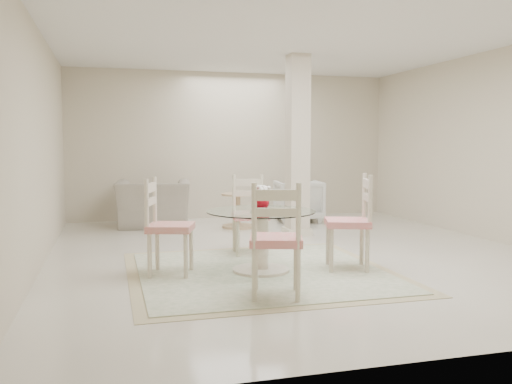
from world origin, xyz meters
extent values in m
plane|color=white|center=(0.00, 0.00, 0.00)|extent=(7.00, 7.00, 0.00)
cube|color=beige|center=(0.00, 3.50, 1.35)|extent=(6.00, 0.02, 2.70)
cube|color=beige|center=(0.00, -3.50, 1.35)|extent=(6.00, 0.02, 2.70)
cube|color=beige|center=(-3.00, 0.00, 1.35)|extent=(0.02, 7.00, 2.70)
cube|color=beige|center=(3.00, 0.00, 1.35)|extent=(0.02, 7.00, 2.70)
cube|color=white|center=(0.00, 0.00, 2.70)|extent=(6.00, 7.00, 0.02)
cube|color=beige|center=(0.50, 1.30, 1.35)|extent=(0.30, 0.30, 2.70)
cube|color=tan|center=(-0.70, -0.93, 0.00)|extent=(2.78, 2.78, 0.01)
cube|color=#E9E4C5|center=(-0.70, -0.93, 0.01)|extent=(2.55, 2.55, 0.01)
cylinder|color=beige|center=(-0.70, -0.93, 0.02)|extent=(0.60, 0.60, 0.04)
cylinder|color=beige|center=(-0.70, -0.93, 0.35)|extent=(0.15, 0.15, 0.62)
cylinder|color=beige|center=(-0.70, -0.93, 0.64)|extent=(0.25, 0.25, 0.02)
cylinder|color=white|center=(-0.70, -0.93, 0.66)|extent=(1.16, 1.16, 0.01)
ellipsoid|color=#A10412|center=(-0.70, -0.93, 0.75)|extent=(0.18, 0.18, 0.17)
cylinder|color=#A10412|center=(-0.70, -0.93, 0.86)|extent=(0.09, 0.09, 0.05)
cylinder|color=#A10412|center=(-0.70, -0.93, 0.89)|extent=(0.15, 0.15, 0.02)
ellipsoid|color=silver|center=(-0.70, -0.93, 0.92)|extent=(0.10, 0.10, 0.05)
ellipsoid|color=silver|center=(-0.65, -0.91, 0.90)|extent=(0.10, 0.10, 0.05)
ellipsoid|color=silver|center=(-0.75, -0.90, 0.91)|extent=(0.10, 0.10, 0.05)
ellipsoid|color=silver|center=(-0.69, -0.98, 0.90)|extent=(0.10, 0.10, 0.05)
ellipsoid|color=silver|center=(-0.66, -0.96, 0.91)|extent=(0.10, 0.10, 0.05)
cylinder|color=beige|center=(0.11, -0.82, 0.24)|extent=(0.05, 0.05, 0.48)
cylinder|color=beige|center=(0.00, -1.18, 0.24)|extent=(0.05, 0.05, 0.48)
cylinder|color=beige|center=(0.48, -0.93, 0.24)|extent=(0.05, 0.05, 0.48)
cylinder|color=beige|center=(0.36, -1.29, 0.24)|extent=(0.05, 0.05, 0.48)
cube|color=red|center=(0.24, -1.05, 0.52)|extent=(0.58, 0.58, 0.07)
cube|color=beige|center=(0.44, -1.12, 0.87)|extent=(0.17, 0.41, 0.57)
cylinder|color=beige|center=(-0.77, -0.14, 0.23)|extent=(0.04, 0.04, 0.45)
cylinder|color=beige|center=(-0.42, -0.18, 0.23)|extent=(0.04, 0.04, 0.45)
cylinder|color=beige|center=(-0.73, 0.21, 0.23)|extent=(0.04, 0.04, 0.45)
cylinder|color=beige|center=(-0.38, 0.17, 0.23)|extent=(0.04, 0.04, 0.45)
cube|color=red|center=(-0.58, 0.01, 0.49)|extent=(0.48, 0.48, 0.07)
cube|color=beige|center=(-0.56, 0.21, 0.82)|extent=(0.40, 0.08, 0.53)
cylinder|color=beige|center=(-1.52, -1.03, 0.24)|extent=(0.05, 0.05, 0.47)
cylinder|color=beige|center=(-1.41, -0.68, 0.24)|extent=(0.05, 0.05, 0.47)
cylinder|color=beige|center=(-1.88, -0.92, 0.24)|extent=(0.05, 0.05, 0.47)
cylinder|color=beige|center=(-1.77, -0.57, 0.24)|extent=(0.05, 0.05, 0.47)
cube|color=red|center=(-1.64, -0.80, 0.51)|extent=(0.56, 0.56, 0.07)
cube|color=beige|center=(-1.84, -0.74, 0.85)|extent=(0.16, 0.41, 0.55)
cylinder|color=beige|center=(-0.60, -1.74, 0.24)|extent=(0.05, 0.05, 0.48)
cylinder|color=beige|center=(-0.95, -1.63, 0.24)|extent=(0.05, 0.05, 0.48)
cylinder|color=beige|center=(-0.70, -2.10, 0.24)|extent=(0.05, 0.05, 0.48)
cylinder|color=beige|center=(-1.06, -1.99, 0.24)|extent=(0.05, 0.05, 0.48)
cube|color=red|center=(-0.83, -1.87, 0.52)|extent=(0.57, 0.57, 0.07)
cube|color=beige|center=(-0.89, -2.07, 0.87)|extent=(0.41, 0.17, 0.56)
imported|color=gray|center=(-1.55, 2.69, 0.38)|extent=(1.29, 1.16, 0.77)
imported|color=white|center=(1.00, 2.65, 0.37)|extent=(0.89, 0.91, 0.74)
cylinder|color=#D7AA84|center=(-0.21, 2.20, 0.02)|extent=(0.53, 0.53, 0.04)
cylinder|color=#D7AA84|center=(-0.21, 2.20, 0.29)|extent=(0.08, 0.08, 0.50)
cylinder|color=#D7AA84|center=(-0.21, 2.20, 0.55)|extent=(0.55, 0.55, 0.03)
camera|label=1|loc=(-2.25, -6.42, 1.37)|focal=38.00mm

